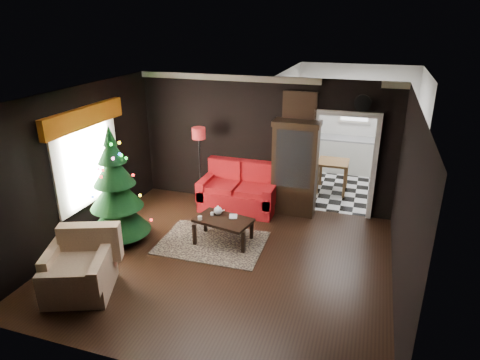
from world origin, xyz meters
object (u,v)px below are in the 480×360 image
(christmas_tree, at_px, (115,188))
(armchair, at_px, (78,265))
(teapot, at_px, (218,210))
(kitchen_table, at_px, (332,176))
(floor_lamp, at_px, (200,169))
(loveseat, at_px, (239,188))
(coffee_table, at_px, (223,230))
(wall_clock, at_px, (363,103))
(curio_cabinet, at_px, (295,170))

(christmas_tree, xyz_separation_m, armchair, (0.31, -1.55, -0.59))
(teapot, height_order, kitchen_table, kitchen_table)
(floor_lamp, bearing_deg, armchair, -97.68)
(loveseat, xyz_separation_m, armchair, (-1.37, -3.53, -0.04))
(christmas_tree, distance_m, coffee_table, 2.09)
(coffee_table, height_order, teapot, teapot)
(loveseat, height_order, christmas_tree, christmas_tree)
(wall_clock, bearing_deg, coffee_table, -139.71)
(curio_cabinet, xyz_separation_m, christmas_tree, (-2.82, -2.20, 0.10))
(coffee_table, bearing_deg, wall_clock, 40.29)
(floor_lamp, bearing_deg, wall_clock, 6.94)
(loveseat, distance_m, kitchen_table, 2.45)
(armchair, distance_m, kitchen_table, 6.07)
(curio_cabinet, height_order, kitchen_table, curio_cabinet)
(armchair, bearing_deg, floor_lamp, 61.04)
(christmas_tree, bearing_deg, floor_lamp, 68.45)
(curio_cabinet, xyz_separation_m, wall_clock, (1.20, 0.18, 1.43))
(armchair, bearing_deg, kitchen_table, 37.30)
(curio_cabinet, relative_size, kitchen_table, 2.53)
(christmas_tree, relative_size, kitchen_table, 2.88)
(armchair, height_order, teapot, armchair)
(curio_cabinet, distance_m, coffee_table, 2.06)
(curio_cabinet, bearing_deg, coffee_table, -120.37)
(loveseat, distance_m, curio_cabinet, 1.25)
(armchair, distance_m, coffee_table, 2.61)
(curio_cabinet, bearing_deg, armchair, -123.84)
(christmas_tree, relative_size, teapot, 12.06)
(christmas_tree, bearing_deg, curio_cabinet, 37.93)
(armchair, bearing_deg, wall_clock, 25.35)
(christmas_tree, bearing_deg, teapot, 21.95)
(wall_clock, bearing_deg, curio_cabinet, -171.47)
(teapot, bearing_deg, kitchen_table, 58.85)
(teapot, bearing_deg, curio_cabinet, 53.29)
(curio_cabinet, distance_m, kitchen_table, 1.67)
(armchair, bearing_deg, christmas_tree, 79.92)
(christmas_tree, bearing_deg, wall_clock, 30.61)
(loveseat, relative_size, kitchen_table, 2.27)
(loveseat, bearing_deg, coffee_table, -83.11)
(floor_lamp, distance_m, kitchen_table, 3.18)
(loveseat, distance_m, wall_clock, 3.04)
(coffee_table, bearing_deg, christmas_tree, -163.82)
(curio_cabinet, height_order, wall_clock, wall_clock)
(christmas_tree, bearing_deg, coffee_table, 16.18)
(armchair, relative_size, kitchen_table, 1.33)
(armchair, distance_m, teapot, 2.63)
(coffee_table, relative_size, teapot, 5.66)
(floor_lamp, bearing_deg, curio_cabinet, 5.99)
(christmas_tree, relative_size, armchair, 2.16)
(floor_lamp, bearing_deg, loveseat, -0.39)
(armchair, distance_m, wall_clock, 5.74)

